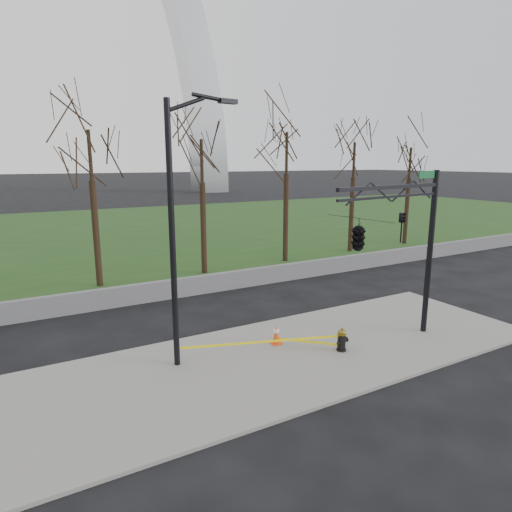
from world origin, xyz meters
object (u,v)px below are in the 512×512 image
traffic_cone (276,335)px  traffic_signal_mast (375,232)px  street_light (178,217)px  fire_hydrant (342,340)px

traffic_cone → traffic_signal_mast: (2.20, -2.16, 3.72)m
traffic_cone → street_light: 5.40m
fire_hydrant → traffic_signal_mast: traffic_signal_mast is taller
fire_hydrant → traffic_signal_mast: (0.60, -0.60, 3.68)m
street_light → traffic_signal_mast: bearing=-30.2°
fire_hydrant → traffic_cone: (-1.60, 1.55, -0.04)m
street_light → fire_hydrant: bearing=-26.7°
street_light → traffic_signal_mast: street_light is taller
traffic_cone → traffic_signal_mast: traffic_signal_mast is taller
traffic_cone → street_light: bearing=176.4°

